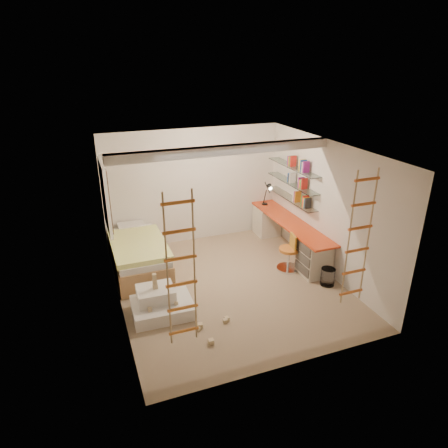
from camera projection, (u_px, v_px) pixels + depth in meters
name	position (u px, v px, depth m)	size (l,w,h in m)	color
floor	(230.00, 286.00, 7.54)	(4.50, 4.50, 0.00)	#947D5F
ceiling_beam	(224.00, 150.00, 6.82)	(4.00, 0.18, 0.16)	white
window_frame	(105.00, 196.00, 7.59)	(0.06, 1.15, 1.35)	white
window_blind	(107.00, 196.00, 7.60)	(0.02, 1.00, 1.20)	#4C2D1E
rope_ladder_left	(181.00, 271.00, 5.00)	(0.41, 0.04, 2.13)	orange
rope_ladder_right	(359.00, 239.00, 5.88)	(0.41, 0.04, 2.13)	orange
waste_bin	(328.00, 277.00, 7.52)	(0.27, 0.27, 0.34)	white
desk	(289.00, 235.00, 8.68)	(0.56, 2.80, 0.75)	#E2441A
shelves	(292.00, 183.00, 8.54)	(0.25, 1.80, 0.71)	white
bed	(139.00, 255.00, 7.98)	(1.02, 2.00, 0.69)	#AD7F51
task_lamp	(268.00, 191.00, 9.21)	(0.14, 0.36, 0.57)	black
swivel_chair	(289.00, 257.00, 8.01)	(0.54, 0.54, 0.78)	orange
play_platform	(161.00, 304.00, 6.69)	(1.02, 0.81, 0.44)	silver
toy_blocks	(184.00, 306.00, 6.47)	(1.24, 1.21, 0.71)	#CCB284
books	(292.00, 177.00, 8.49)	(0.14, 0.64, 0.92)	#262626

